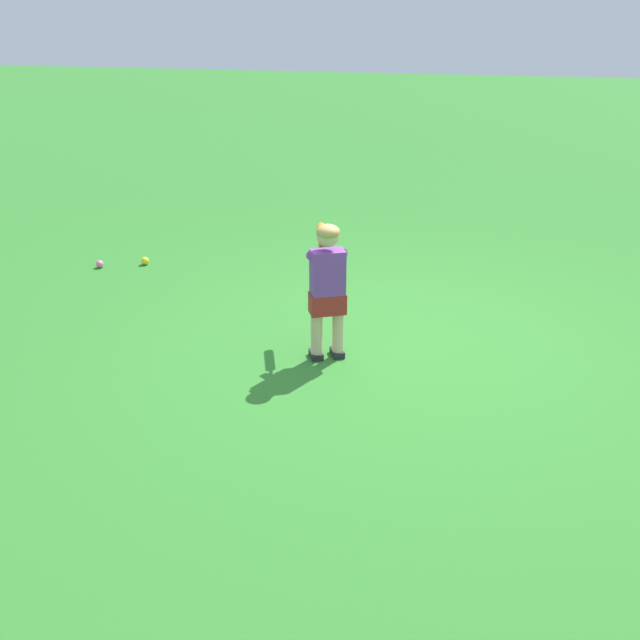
% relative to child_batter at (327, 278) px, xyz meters
% --- Properties ---
extents(ground_plane, '(40.00, 40.00, 0.00)m').
position_rel_child_batter_xyz_m(ground_plane, '(-0.53, -0.34, -0.65)').
color(ground_plane, '#2D7528').
extents(child_batter, '(0.35, 0.77, 1.08)m').
position_rel_child_batter_xyz_m(child_batter, '(0.00, 0.00, 0.00)').
color(child_batter, '#232328').
rests_on(child_batter, ground).
extents(play_ball_midfield, '(0.08, 0.08, 0.08)m').
position_rel_child_batter_xyz_m(play_ball_midfield, '(2.23, -1.74, -0.61)').
color(play_ball_midfield, yellow).
rests_on(play_ball_midfield, ground).
extents(play_ball_far_right, '(0.08, 0.08, 0.08)m').
position_rel_child_batter_xyz_m(play_ball_far_right, '(2.66, -1.56, -0.61)').
color(play_ball_far_right, pink).
rests_on(play_ball_far_right, ground).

